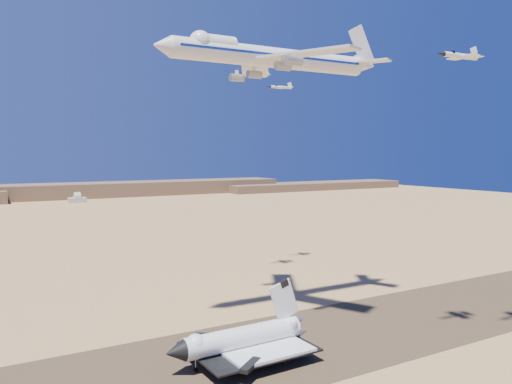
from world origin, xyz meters
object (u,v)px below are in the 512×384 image
crew_c (280,360)px  chase_jet_a (460,56)px  shuttle (242,340)px  chase_jet_e (281,87)px  carrier_747 (267,57)px  chase_jet_d (256,74)px  crew_b (285,360)px  crew_a (271,363)px

crew_c → chase_jet_a: bearing=-154.1°
shuttle → chase_jet_e: (70.22, 91.16, 82.07)m
shuttle → carrier_747: (24.25, 27.56, 81.58)m
chase_jet_a → chase_jet_d: 100.49m
crew_b → chase_jet_d: 130.77m
crew_b → chase_jet_d: bearing=-38.0°
chase_jet_a → chase_jet_e: (12.89, 112.16, 5.06)m
carrier_747 → crew_c: (-16.35, -34.13, -86.15)m
shuttle → carrier_747: 89.46m
crew_b → crew_a: bearing=71.5°
carrier_747 → crew_b: bearing=-112.4°
crew_b → shuttle: bearing=37.4°
chase_jet_a → crew_c: bearing=166.5°
crew_c → chase_jet_e: 144.71m
shuttle → crew_a: bearing=-57.7°
crew_a → crew_b: bearing=-119.2°
crew_c → chase_jet_a: 96.46m
crew_a → chase_jet_a: bearing=-128.5°
crew_a → chase_jet_e: 146.41m
carrier_747 → crew_b: 94.24m
crew_b → chase_jet_e: chase_jet_e is taller
crew_b → crew_c: bearing=38.9°
crew_c → chase_jet_d: size_ratio=0.12×
crew_b → crew_c: crew_c is taller
crew_a → crew_c: bearing=-104.5°
crew_c → chase_jet_d: chase_jet_d is taller
chase_jet_d → chase_jet_e: bearing=32.7°
crew_a → chase_jet_e: size_ratio=0.13×
crew_a → chase_jet_a: 98.01m
carrier_747 → crew_a: size_ratio=46.93×
carrier_747 → chase_jet_d: (25.04, 51.29, 3.45)m
shuttle → chase_jet_a: bearing=-21.7°
carrier_747 → crew_b: size_ratio=48.82×
crew_a → chase_jet_e: chase_jet_e is taller
crew_a → carrier_747: bearing=-53.1°
shuttle → crew_c: 11.24m
chase_jet_d → chase_jet_e: chase_jet_d is taller
chase_jet_d → crew_a: bearing=-115.1°
crew_c → chase_jet_a: chase_jet_a is taller
crew_c → chase_jet_a: size_ratio=0.11×
shuttle → carrier_747: carrier_747 is taller
crew_c → chase_jet_a: (49.43, -14.43, 81.57)m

